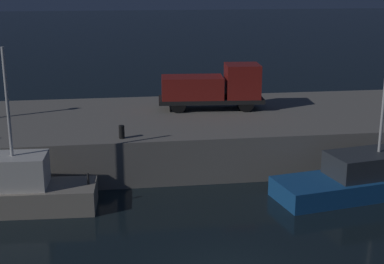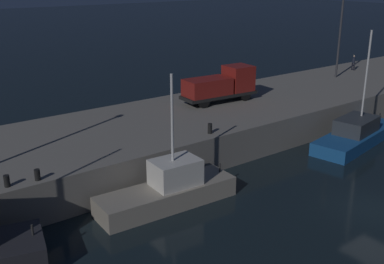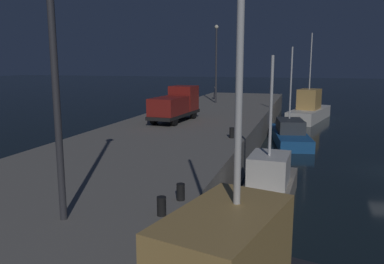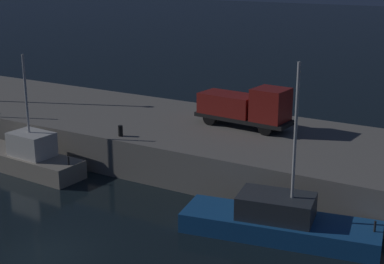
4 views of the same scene
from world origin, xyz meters
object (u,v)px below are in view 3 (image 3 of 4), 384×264
(lamp_post_east, at_px, (216,58))
(dockworker, at_px, (215,92))
(fishing_boat_orange, at_px, (309,110))
(bollard_central, at_px, (181,192))
(lamp_post_west, at_px, (54,62))
(fishing_boat_white, at_px, (290,134))
(bollard_west, at_px, (232,133))
(bollard_east, at_px, (162,206))
(utility_truck, at_px, (176,104))
(fishing_trawler_red, at_px, (267,190))

(lamp_post_east, bearing_deg, dockworker, 14.05)
(fishing_boat_orange, bearing_deg, bollard_central, 173.32)
(lamp_post_west, xyz_separation_m, lamp_post_east, (33.88, 3.26, 0.49))
(fishing_boat_orange, relative_size, lamp_post_west, 1.40)
(lamp_post_west, xyz_separation_m, bollard_central, (2.49, -2.78, -4.23))
(fishing_boat_white, distance_m, lamp_post_west, 26.24)
(fishing_boat_orange, bearing_deg, bollard_west, 169.60)
(lamp_post_east, height_order, bollard_east, lamp_post_east)
(fishing_boat_white, relative_size, lamp_post_west, 1.22)
(lamp_post_west, height_order, bollard_east, lamp_post_west)
(lamp_post_west, relative_size, utility_truck, 1.23)
(dockworker, relative_size, bollard_east, 2.67)
(fishing_boat_orange, relative_size, bollard_west, 16.73)
(fishing_boat_orange, distance_m, bollard_west, 25.86)
(fishing_boat_white, height_order, fishing_boat_orange, fishing_boat_orange)
(fishing_boat_white, distance_m, bollard_east, 24.10)
(bollard_west, bearing_deg, fishing_trawler_red, -151.72)
(fishing_boat_white, relative_size, dockworker, 6.05)
(fishing_boat_white, distance_m, dockworker, 16.55)
(lamp_post_west, height_order, lamp_post_east, lamp_post_east)
(lamp_post_west, bearing_deg, fishing_boat_white, -12.24)
(lamp_post_west, bearing_deg, utility_truck, 9.11)
(utility_truck, relative_size, bollard_east, 10.83)
(dockworker, bearing_deg, lamp_post_east, -165.95)
(fishing_boat_white, xyz_separation_m, dockworker, (13.17, 9.73, 2.45))
(bollard_west, relative_size, bollard_east, 1.11)
(lamp_post_east, relative_size, bollard_central, 15.30)
(fishing_trawler_red, height_order, fishing_boat_orange, fishing_boat_orange)
(fishing_boat_white, xyz_separation_m, bollard_west, (-11.33, 3.01, 1.89))
(fishing_trawler_red, height_order, lamp_post_west, lamp_post_west)
(bollard_west, relative_size, bollard_central, 1.14)
(bollard_central, bearing_deg, utility_truck, 19.33)
(lamp_post_east, bearing_deg, bollard_central, -169.10)
(fishing_boat_white, relative_size, utility_truck, 1.49)
(fishing_trawler_red, bearing_deg, bollard_west, 28.28)
(fishing_boat_white, bearing_deg, utility_truck, 124.08)
(utility_truck, bearing_deg, bollard_west, -135.55)
(bollard_east, bearing_deg, bollard_central, -5.70)
(fishing_boat_white, bearing_deg, fishing_trawler_red, 178.83)
(bollard_west, xyz_separation_m, bollard_east, (-12.54, -0.24, -0.03))
(bollard_west, bearing_deg, dockworker, 15.34)
(dockworker, bearing_deg, bollard_east, -169.35)
(fishing_trawler_red, distance_m, utility_truck, 13.63)
(dockworker, height_order, bollard_west, dockworker)
(lamp_post_west, relative_size, bollard_west, 11.95)
(lamp_post_west, height_order, bollard_central, lamp_post_west)
(fishing_boat_orange, relative_size, lamp_post_east, 1.25)
(utility_truck, relative_size, bollard_west, 9.75)
(fishing_trawler_red, bearing_deg, lamp_post_west, 149.54)
(utility_truck, distance_m, bollard_east, 19.03)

